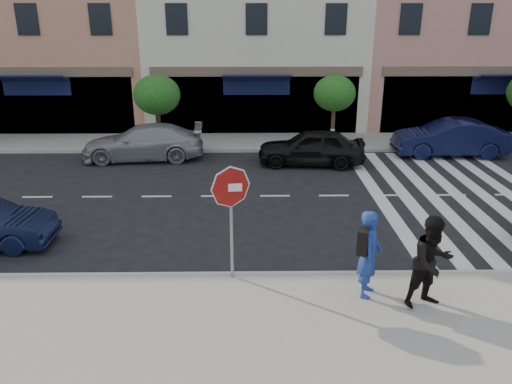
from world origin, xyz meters
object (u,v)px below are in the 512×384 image
Objects in this scene: walker at (432,262)px; car_far_mid at (311,147)px; stop_sign at (231,199)px; car_far_left at (143,142)px; car_far_right at (450,138)px; photographer at (370,254)px.

walker is 0.47× the size of car_far_mid.
stop_sign is 11.03m from car_far_left.
walker reaches higher than car_far_mid.
car_far_right reaches higher than car_far_left.
car_far_left is 13.00m from car_far_right.
photographer is (2.92, -0.76, -0.97)m from stop_sign.
car_far_mid is 6.20m from car_far_right.
photographer reaches higher than car_far_mid.
car_far_left is at bearing -87.09° from car_far_right.
walker is at bearing 11.64° from car_far_mid.
car_far_right is at bearing -8.01° from photographer.
stop_sign is 3.17m from photographer.
stop_sign is 4.36m from walker.
stop_sign is 0.57× the size of car_far_right.
car_far_right is (8.97, 10.53, -1.30)m from stop_sign.
stop_sign is 1.35× the size of walker.
car_far_mid is 0.90× the size of car_far_right.
stop_sign reaches higher than car_far_mid.
car_far_mid is at bearing 77.34° from walker.
car_far_left is at bearing 106.37° from walker.
stop_sign is at bearing 144.53° from walker.
car_far_mid is at bearing 20.34° from photographer.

